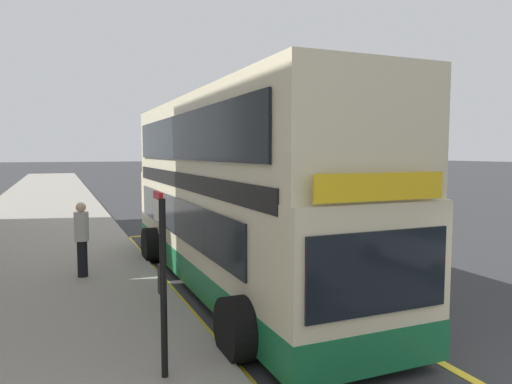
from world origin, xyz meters
TOP-DOWN VIEW (x-y plane):
  - ground_plane at (0.00, 32.00)m, footprint 260.00×260.00m
  - pavement_near at (-7.00, 32.00)m, footprint 6.00×76.00m
  - double_decker_bus at (-2.46, 7.31)m, footprint 3.23×11.08m
  - bus_bay_markings at (-2.48, 7.43)m, footprint 3.04×14.78m
  - bus_stop_sign at (-5.02, 3.09)m, footprint 0.09×0.51m
  - pedestrian_waiting_near_sign at (-5.77, 8.90)m, footprint 0.34×0.34m

SIDE VIEW (x-z plane):
  - ground_plane at x=0.00m, z-range 0.00..0.00m
  - bus_bay_markings at x=-2.48m, z-range 0.00..0.01m
  - pavement_near at x=-7.00m, z-range 0.00..0.14m
  - pedestrian_waiting_near_sign at x=-5.77m, z-range 0.23..2.05m
  - bus_stop_sign at x=-5.02m, z-range 0.39..2.87m
  - double_decker_bus at x=-2.46m, z-range -0.14..4.26m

